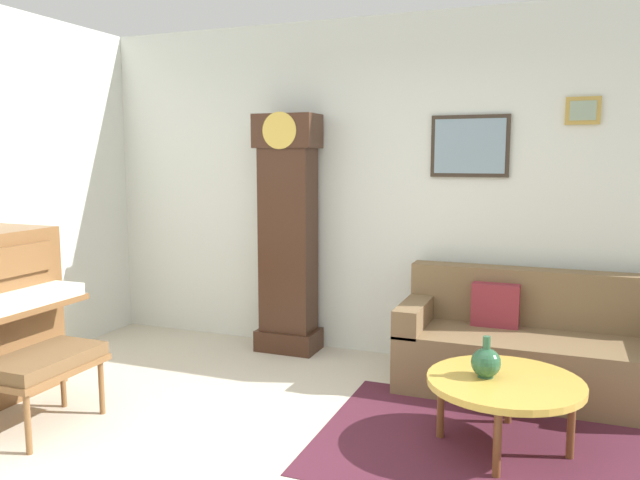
% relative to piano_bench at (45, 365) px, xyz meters
% --- Properties ---
extents(wall_back, '(5.30, 0.13, 2.80)m').
position_rel_piano_bench_xyz_m(wall_back, '(1.46, 2.24, 1.00)').
color(wall_back, silver).
rests_on(wall_back, ground_plane).
extents(area_rug, '(2.10, 1.50, 0.01)m').
position_rel_piano_bench_xyz_m(area_rug, '(2.63, 0.74, -0.40)').
color(area_rug, '#4C1E2D').
rests_on(area_rug, ground_plane).
extents(piano_bench, '(0.42, 0.70, 0.48)m').
position_rel_piano_bench_xyz_m(piano_bench, '(0.00, 0.00, 0.00)').
color(piano_bench, brown).
rests_on(piano_bench, ground_plane).
extents(grandfather_clock, '(0.52, 0.34, 2.03)m').
position_rel_piano_bench_xyz_m(grandfather_clock, '(0.73, 1.99, 0.56)').
color(grandfather_clock, '#3D2316').
rests_on(grandfather_clock, ground_plane).
extents(couch, '(1.90, 0.80, 0.84)m').
position_rel_piano_bench_xyz_m(couch, '(2.77, 1.77, -0.09)').
color(couch, brown).
rests_on(couch, ground_plane).
extents(coffee_table, '(0.88, 0.88, 0.41)m').
position_rel_piano_bench_xyz_m(coffee_table, '(2.64, 0.76, -0.03)').
color(coffee_table, gold).
rests_on(coffee_table, ground_plane).
extents(green_jug, '(0.17, 0.17, 0.24)m').
position_rel_piano_bench_xyz_m(green_jug, '(2.53, 0.75, 0.09)').
color(green_jug, '#234C33').
rests_on(green_jug, coffee_table).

